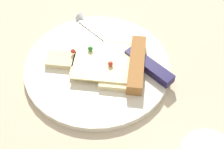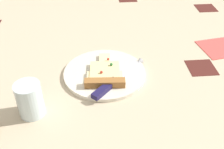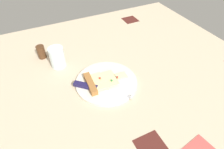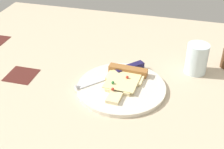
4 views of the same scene
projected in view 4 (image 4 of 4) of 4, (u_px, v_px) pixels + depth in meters
The scene contains 5 objects.
ground_plane at pixel (107, 108), 86.65cm from camera, with size 129.79×129.79×3.00cm.
plate at pixel (121, 88), 91.29cm from camera, with size 26.09×26.09×1.16cm, color silver.
pizza_slice at pixel (124, 79), 92.64cm from camera, with size 17.82×12.13×2.20cm.
knife at pixel (117, 73), 95.88cm from camera, with size 19.02×17.86×2.45cm.
drinking_glass at pixel (197, 59), 96.87cm from camera, with size 6.82×6.82×9.72cm, color silver.
Camera 4 is at (64.67, 18.86, 53.84)cm, focal length 49.94 mm.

